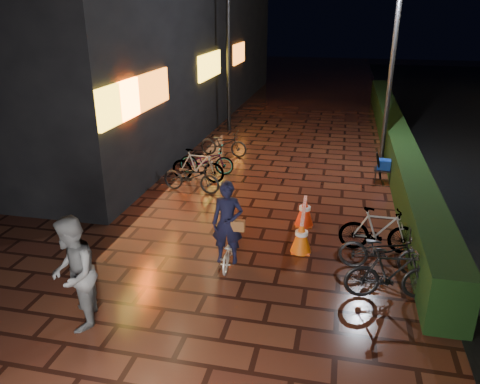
% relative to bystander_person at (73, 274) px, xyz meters
% --- Properties ---
extents(ground, '(80.00, 80.00, 0.00)m').
position_rel_bystander_person_xyz_m(ground, '(2.25, 2.87, -0.91)').
color(ground, '#381911').
rests_on(ground, ground).
extents(hedge, '(0.70, 20.00, 1.00)m').
position_rel_bystander_person_xyz_m(hedge, '(5.55, 10.87, -0.41)').
color(hedge, black).
rests_on(hedge, ground).
extents(bystander_person, '(0.97, 1.08, 1.82)m').
position_rel_bystander_person_xyz_m(bystander_person, '(0.00, 0.00, 0.00)').
color(bystander_person, '#505153').
rests_on(bystander_person, ground).
extents(storefront_block, '(12.09, 22.00, 9.00)m').
position_rel_bystander_person_xyz_m(storefront_block, '(-7.25, 14.37, 3.59)').
color(storefront_block, black).
rests_on(storefront_block, ground).
extents(lamp_post_hedge, '(0.52, 0.16, 5.48)m').
position_rel_bystander_person_xyz_m(lamp_post_hedge, '(5.07, 9.39, 2.10)').
color(lamp_post_hedge, black).
rests_on(lamp_post_hedge, ground).
extents(lamp_post_sf, '(0.54, 0.24, 5.64)m').
position_rel_bystander_person_xyz_m(lamp_post_sf, '(-0.65, 12.53, 2.19)').
color(lamp_post_sf, black).
rests_on(lamp_post_sf, ground).
extents(cyclist, '(0.63, 1.22, 1.71)m').
position_rel_bystander_person_xyz_m(cyclist, '(1.83, 2.25, -0.27)').
color(cyclist, white).
rests_on(cyclist, ground).
extents(traffic_barrier, '(0.48, 1.69, 0.68)m').
position_rel_bystander_person_xyz_m(traffic_barrier, '(3.12, 3.73, -0.57)').
color(traffic_barrier, '#E4580C').
rests_on(traffic_barrier, ground).
extents(cart_assembly, '(0.54, 0.51, 0.93)m').
position_rel_bystander_person_xyz_m(cart_assembly, '(4.99, 7.67, -0.43)').
color(cart_assembly, black).
rests_on(cart_assembly, ground).
extents(parked_bikes_storefront, '(1.73, 4.08, 0.94)m').
position_rel_bystander_person_xyz_m(parked_bikes_storefront, '(-0.05, 7.21, -0.48)').
color(parked_bikes_storefront, black).
rests_on(parked_bikes_storefront, ground).
extents(parked_bikes_hedge, '(1.71, 2.22, 0.94)m').
position_rel_bystander_person_xyz_m(parked_bikes_hedge, '(4.70, 2.63, -0.46)').
color(parked_bikes_hedge, black).
rests_on(parked_bikes_hedge, ground).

